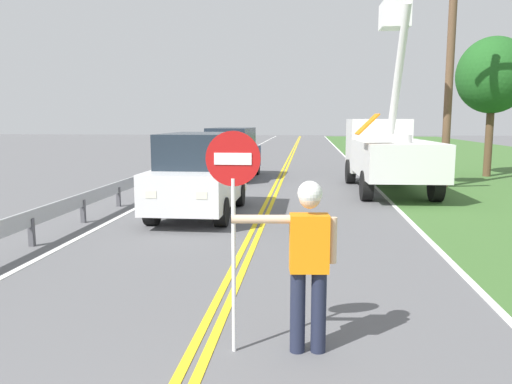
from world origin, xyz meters
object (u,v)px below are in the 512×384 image
object	(u,v)px
oncoming_suv_nearest	(199,174)
oncoming_suv_second	(232,153)
flagger_worker	(308,256)
utility_bucket_truck	(387,149)
utility_pole_near	(450,63)
roadside_tree_verge	(493,76)
stop_sign_paddle	(233,192)

from	to	relation	value
oncoming_suv_nearest	oncoming_suv_second	world-z (taller)	same
flagger_worker	oncoming_suv_second	world-z (taller)	oncoming_suv_second
utility_bucket_truck	utility_pole_near	xyz separation A→B (m)	(2.24, 1.03, 2.99)
oncoming_suv_second	roadside_tree_verge	xyz separation A→B (m)	(10.92, 1.72, 3.21)
utility_pole_near	roadside_tree_verge	size ratio (longest dim) A/B	1.44
flagger_worker	roadside_tree_verge	bearing A→B (deg)	66.33
oncoming_suv_nearest	oncoming_suv_second	distance (m)	8.32
oncoming_suv_second	utility_bucket_truck	bearing A→B (deg)	-27.40
stop_sign_paddle	utility_pole_near	distance (m)	15.32
flagger_worker	utility_pole_near	xyz separation A→B (m)	(4.96, 13.88, 3.38)
stop_sign_paddle	roadside_tree_verge	xyz separation A→B (m)	(8.50, 17.71, 2.56)
oncoming_suv_nearest	oncoming_suv_second	xyz separation A→B (m)	(-0.41, 8.31, 0.00)
flagger_worker	oncoming_suv_nearest	size ratio (longest dim) A/B	0.40
utility_bucket_truck	oncoming_suv_nearest	xyz separation A→B (m)	(-5.50, -5.24, -0.38)
utility_bucket_truck	oncoming_suv_second	xyz separation A→B (m)	(-5.91, 3.06, -0.38)
stop_sign_paddle	oncoming_suv_second	xyz separation A→B (m)	(-2.42, 15.98, -0.65)
flagger_worker	roadside_tree_verge	size ratio (longest dim) A/B	0.31
flagger_worker	oncoming_suv_second	bearing A→B (deg)	101.34
roadside_tree_verge	oncoming_suv_nearest	bearing A→B (deg)	-136.34
oncoming_suv_second	roadside_tree_verge	bearing A→B (deg)	8.97
oncoming_suv_second	utility_pole_near	size ratio (longest dim) A/B	0.55
stop_sign_paddle	roadside_tree_verge	bearing A→B (deg)	64.36
oncoming_suv_nearest	oncoming_suv_second	size ratio (longest dim) A/B	0.99
flagger_worker	roadside_tree_verge	distance (m)	19.53
utility_bucket_truck	utility_pole_near	bearing A→B (deg)	24.62
oncoming_suv_nearest	flagger_worker	bearing A→B (deg)	-69.95
utility_bucket_truck	utility_pole_near	world-z (taller)	utility_pole_near
oncoming_suv_nearest	oncoming_suv_second	bearing A→B (deg)	92.85
utility_bucket_truck	oncoming_suv_second	distance (m)	6.67
stop_sign_paddle	roadside_tree_verge	world-z (taller)	roadside_tree_verge
oncoming_suv_second	utility_pole_near	xyz separation A→B (m)	(8.15, -2.04, 3.36)
flagger_worker	oncoming_suv_nearest	xyz separation A→B (m)	(-2.78, 7.61, 0.01)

